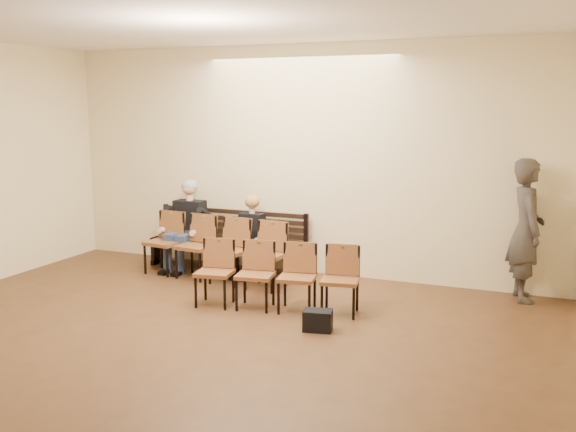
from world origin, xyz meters
name	(u,v)px	position (x,y,z in m)	size (l,w,h in m)	color
ground	(92,406)	(0.00, 0.00, 0.00)	(10.00, 10.00, 0.00)	brown
room_walls	(134,111)	(0.00, 0.79, 2.54)	(8.02, 10.01, 3.51)	beige
bench	(227,256)	(-1.11, 4.65, 0.23)	(2.60, 0.90, 0.45)	black
seated_man	(187,224)	(-1.77, 4.53, 0.72)	(0.60, 0.82, 1.43)	black
seated_woman	(250,240)	(-0.66, 4.53, 0.54)	(0.47, 0.64, 1.08)	black
laptop	(182,234)	(-1.78, 4.38, 0.58)	(0.36, 0.28, 0.26)	silver
water_bottle	(249,243)	(-0.54, 4.26, 0.56)	(0.07, 0.07, 0.21)	silver
bag	(318,320)	(1.17, 2.55, 0.12)	(0.33, 0.23, 0.24)	black
passerby	(527,219)	(3.32, 4.75, 1.10)	(0.80, 0.53, 2.20)	#3C3731
chair_row_front	(212,249)	(-1.02, 4.00, 0.48)	(2.33, 0.52, 0.96)	brown
chair_row_back	(276,277)	(0.41, 3.08, 0.43)	(2.10, 0.47, 0.87)	brown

